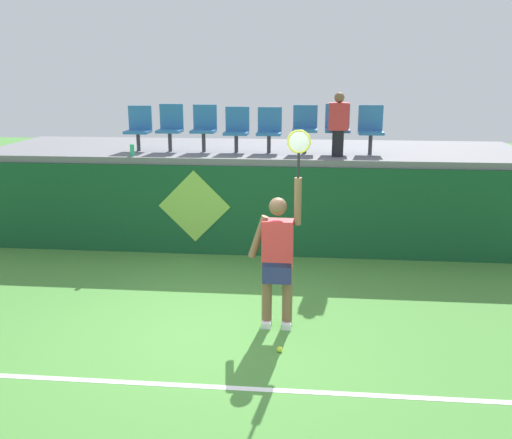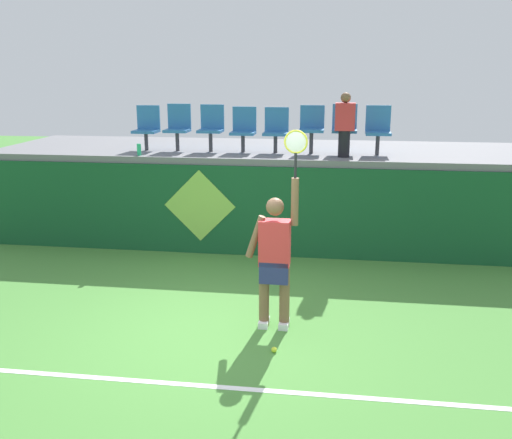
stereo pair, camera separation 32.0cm
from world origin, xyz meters
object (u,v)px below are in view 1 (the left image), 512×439
tennis_ball (280,349)px  stadium_chair_3 (237,128)px  stadium_chair_1 (170,126)px  stadium_chair_4 (269,128)px  spectator_0 (338,124)px  water_bottle (132,150)px  stadium_chair_7 (371,127)px  stadium_chair_2 (204,126)px  stadium_chair_0 (139,127)px  stadium_chair_5 (305,126)px  tennis_player (278,256)px  stadium_chair_6 (337,126)px

tennis_ball → stadium_chair_3: 5.05m
stadium_chair_1 → stadium_chair_3: bearing=-0.0°
stadium_chair_4 → stadium_chair_3: bearing=179.9°
spectator_0 → water_bottle: bearing=-175.1°
stadium_chair_7 → stadium_chair_1: bearing=180.0°
stadium_chair_1 → stadium_chair_4: bearing=-0.0°
stadium_chair_3 → spectator_0: (1.83, -0.43, 0.13)m
stadium_chair_2 → stadium_chair_4: (1.20, -0.00, -0.03)m
water_bottle → stadium_chair_0: (-0.08, 0.74, 0.34)m
stadium_chair_3 → spectator_0: spectator_0 is taller
stadium_chair_5 → stadium_chair_2: bearing=179.9°
water_bottle → stadium_chair_4: (2.36, 0.74, 0.33)m
tennis_player → stadium_chair_6: 4.05m
stadium_chair_2 → stadium_chair_5: bearing=-0.1°
stadium_chair_5 → stadium_chair_7: (1.18, 0.01, -0.01)m
stadium_chair_2 → stadium_chair_0: bearing=180.0°
stadium_chair_1 → stadium_chair_5: 2.49m
stadium_chair_6 → stadium_chair_7: size_ratio=1.02×
tennis_player → tennis_ball: 1.15m
tennis_player → stadium_chair_5: stadium_chair_5 is taller
stadium_chair_3 → tennis_player: bearing=-75.1°
tennis_player → stadium_chair_0: bearing=127.1°
stadium_chair_0 → stadium_chair_7: size_ratio=0.96×
tennis_ball → water_bottle: (-2.83, 3.72, 1.77)m
tennis_player → spectator_0: 3.68m
stadium_chair_0 → stadium_chair_2: 1.24m
water_bottle → stadium_chair_2: bearing=32.6°
tennis_ball → stadium_chair_6: size_ratio=0.08×
tennis_ball → stadium_chair_4: bearing=96.0°
stadium_chair_5 → stadium_chair_6: 0.58m
stadium_chair_0 → stadium_chair_6: bearing=-0.0°
tennis_ball → stadium_chair_2: stadium_chair_2 is taller
tennis_player → stadium_chair_7: bearing=69.2°
stadium_chair_6 → stadium_chair_0: bearing=180.0°
tennis_player → water_bottle: size_ratio=12.22×
tennis_player → stadium_chair_4: 3.96m
tennis_player → stadium_chair_3: 4.07m
stadium_chair_1 → water_bottle: bearing=-125.1°
tennis_player → stadium_chair_5: bearing=86.2°
water_bottle → stadium_chair_6: (3.59, 0.73, 0.39)m
stadium_chair_2 → stadium_chair_3: 0.61m
stadium_chair_1 → tennis_ball: bearing=-62.6°
tennis_ball → stadium_chair_2: (-1.68, 4.46, 2.13)m
stadium_chair_3 → spectator_0: bearing=-13.2°
stadium_chair_0 → stadium_chair_7: (4.26, 0.00, 0.03)m
stadium_chair_1 → spectator_0: bearing=-8.0°
water_bottle → spectator_0: 3.63m
stadium_chair_5 → stadium_chair_7: stadium_chair_7 is taller
water_bottle → stadium_chair_1: stadium_chair_1 is taller
stadium_chair_6 → stadium_chair_7: 0.59m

